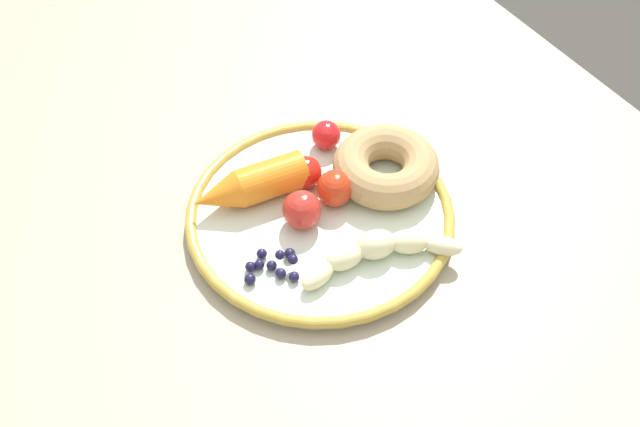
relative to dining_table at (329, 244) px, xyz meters
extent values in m
cube|color=#9F9480|center=(0.00, 0.00, 0.07)|extent=(1.21, 0.79, 0.03)
cube|color=gray|center=(0.55, -0.34, -0.29)|extent=(0.05, 0.05, 0.70)
cube|color=gray|center=(0.55, 0.34, -0.29)|extent=(0.05, 0.05, 0.70)
cylinder|color=silver|center=(-0.03, 0.03, 0.09)|extent=(0.27, 0.27, 0.01)
torus|color=#B6983A|center=(-0.03, 0.03, 0.10)|extent=(0.28, 0.28, 0.01)
ellipsoid|color=beige|center=(-0.13, -0.05, 0.11)|extent=(0.04, 0.04, 0.02)
ellipsoid|color=beige|center=(-0.11, -0.02, 0.11)|extent=(0.04, 0.05, 0.02)
ellipsoid|color=beige|center=(-0.10, 0.01, 0.11)|extent=(0.04, 0.05, 0.03)
ellipsoid|color=beige|center=(-0.10, 0.04, 0.11)|extent=(0.03, 0.04, 0.02)
ellipsoid|color=beige|center=(-0.10, 0.07, 0.11)|extent=(0.03, 0.04, 0.02)
cylinder|color=orange|center=(0.03, 0.06, 0.12)|extent=(0.05, 0.08, 0.04)
cone|color=orange|center=(0.03, 0.12, 0.12)|extent=(0.05, 0.05, 0.04)
torus|color=tan|center=(-0.02, -0.06, 0.12)|extent=(0.12, 0.12, 0.04)
sphere|color=#191638|center=(-0.06, 0.11, 0.10)|extent=(0.01, 0.01, 0.01)
sphere|color=#191638|center=(-0.05, 0.12, 0.10)|extent=(0.01, 0.01, 0.01)
sphere|color=#191638|center=(-0.07, 0.13, 0.10)|extent=(0.01, 0.01, 0.01)
sphere|color=#191638|center=(-0.06, 0.12, 0.10)|extent=(0.01, 0.01, 0.01)
sphere|color=#191638|center=(-0.08, 0.10, 0.10)|extent=(0.01, 0.01, 0.01)
sphere|color=#191638|center=(-0.06, 0.08, 0.10)|extent=(0.01, 0.01, 0.01)
sphere|color=#191638|center=(-0.05, 0.11, 0.10)|extent=(0.01, 0.01, 0.01)
sphere|color=#191638|center=(-0.09, 0.09, 0.10)|extent=(0.01, 0.01, 0.01)
sphere|color=#191638|center=(-0.07, 0.09, 0.11)|extent=(0.01, 0.01, 0.01)
sphere|color=#191638|center=(-0.06, 0.10, 0.11)|extent=(0.01, 0.01, 0.01)
sphere|color=red|center=(-0.03, 0.05, 0.12)|extent=(0.04, 0.04, 0.04)
sphere|color=red|center=(0.06, -0.03, 0.11)|extent=(0.03, 0.03, 0.03)
sphere|color=red|center=(0.02, 0.02, 0.12)|extent=(0.04, 0.04, 0.04)
sphere|color=red|center=(-0.02, 0.01, 0.12)|extent=(0.04, 0.04, 0.04)
camera|label=1|loc=(-0.47, 0.29, 0.69)|focal=41.92mm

